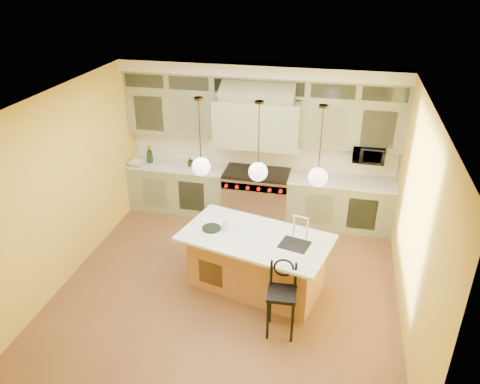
% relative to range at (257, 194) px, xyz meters
% --- Properties ---
extents(floor, '(5.00, 5.00, 0.00)m').
position_rel_range_xyz_m(floor, '(0.00, -2.14, -0.49)').
color(floor, brown).
rests_on(floor, ground).
extents(ceiling, '(5.00, 5.00, 0.00)m').
position_rel_range_xyz_m(ceiling, '(0.00, -2.14, 2.41)').
color(ceiling, white).
rests_on(ceiling, wall_back).
extents(wall_back, '(5.00, 0.00, 5.00)m').
position_rel_range_xyz_m(wall_back, '(0.00, 0.36, 0.96)').
color(wall_back, gold).
rests_on(wall_back, ground).
extents(wall_front, '(5.00, 0.00, 5.00)m').
position_rel_range_xyz_m(wall_front, '(0.00, -4.64, 0.96)').
color(wall_front, gold).
rests_on(wall_front, ground).
extents(wall_left, '(0.00, 5.00, 5.00)m').
position_rel_range_xyz_m(wall_left, '(-2.50, -2.14, 0.96)').
color(wall_left, gold).
rests_on(wall_left, ground).
extents(wall_right, '(0.00, 5.00, 5.00)m').
position_rel_range_xyz_m(wall_right, '(2.50, -2.14, 0.96)').
color(wall_right, gold).
rests_on(wall_right, ground).
extents(back_cabinetry, '(5.00, 0.77, 2.90)m').
position_rel_range_xyz_m(back_cabinetry, '(0.00, 0.09, 0.94)').
color(back_cabinetry, gray).
rests_on(back_cabinetry, floor).
extents(range, '(1.20, 0.74, 0.96)m').
position_rel_range_xyz_m(range, '(0.00, 0.00, 0.00)').
color(range, silver).
rests_on(range, floor).
extents(kitchen_island, '(2.33, 1.61, 1.35)m').
position_rel_range_xyz_m(kitchen_island, '(0.40, -2.11, -0.01)').
color(kitchen_island, '#A7773B').
rests_on(kitchen_island, floor).
extents(counter_stool, '(0.39, 0.39, 1.06)m').
position_rel_range_xyz_m(counter_stool, '(0.90, -2.96, 0.12)').
color(counter_stool, black).
rests_on(counter_stool, floor).
extents(microwave, '(0.54, 0.37, 0.30)m').
position_rel_range_xyz_m(microwave, '(1.95, 0.11, 0.96)').
color(microwave, black).
rests_on(microwave, back_cabinetry).
extents(oil_bottle_a, '(0.14, 0.14, 0.32)m').
position_rel_range_xyz_m(oil_bottle_a, '(-2.11, 0.01, 0.62)').
color(oil_bottle_a, '#153414').
rests_on(oil_bottle_a, back_cabinetry).
extents(oil_bottle_b, '(0.09, 0.09, 0.18)m').
position_rel_range_xyz_m(oil_bottle_b, '(-1.29, 0.01, 0.54)').
color(oil_bottle_b, black).
rests_on(oil_bottle_b, back_cabinetry).
extents(fruit_bowl, '(0.35, 0.35, 0.07)m').
position_rel_range_xyz_m(fruit_bowl, '(-2.30, -0.18, 0.49)').
color(fruit_bowl, silver).
rests_on(fruit_bowl, back_cabinetry).
extents(cup, '(0.12, 0.12, 0.09)m').
position_rel_range_xyz_m(cup, '(-0.09, -2.06, 0.48)').
color(cup, silver).
rests_on(cup, kitchen_island).
extents(pendant_left, '(0.26, 0.26, 1.11)m').
position_rel_range_xyz_m(pendant_left, '(-0.40, -2.11, 1.46)').
color(pendant_left, '#2D2319').
rests_on(pendant_left, ceiling).
extents(pendant_center, '(0.26, 0.26, 1.11)m').
position_rel_range_xyz_m(pendant_center, '(0.40, -2.11, 1.46)').
color(pendant_center, '#2D2319').
rests_on(pendant_center, ceiling).
extents(pendant_right, '(0.26, 0.26, 1.11)m').
position_rel_range_xyz_m(pendant_right, '(1.20, -2.11, 1.46)').
color(pendant_right, '#2D2319').
rests_on(pendant_right, ceiling).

